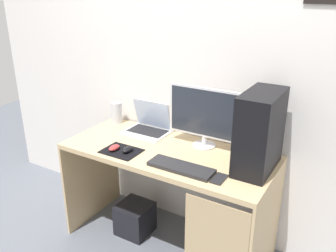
{
  "coord_description": "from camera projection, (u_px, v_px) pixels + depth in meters",
  "views": [
    {
      "loc": [
        1.15,
        -1.92,
        1.86
      ],
      "look_at": [
        0.0,
        0.0,
        0.96
      ],
      "focal_mm": 38.59,
      "sensor_mm": 36.0,
      "label": 1
    }
  ],
  "objects": [
    {
      "name": "pc_tower",
      "position": [
        260.0,
        132.0,
        2.15
      ],
      "size": [
        0.2,
        0.4,
        0.49
      ],
      "primitive_type": "cube",
      "color": "black",
      "rests_on": "desk"
    },
    {
      "name": "speaker",
      "position": [
        117.0,
        112.0,
        2.94
      ],
      "size": [
        0.09,
        0.09,
        0.17
      ],
      "primitive_type": "cylinder",
      "color": "#B7BCC6",
      "rests_on": "desk"
    },
    {
      "name": "subwoofer",
      "position": [
        135.0,
        218.0,
        2.84
      ],
      "size": [
        0.25,
        0.25,
        0.25
      ],
      "primitive_type": "cube",
      "color": "black",
      "rests_on": "ground_plane"
    },
    {
      "name": "laptop",
      "position": [
        149.0,
        126.0,
        2.77
      ],
      "size": [
        0.33,
        0.25,
        0.24
      ],
      "color": "white",
      "rests_on": "desk"
    },
    {
      "name": "cell_phone",
      "position": [
        219.0,
        179.0,
        2.11
      ],
      "size": [
        0.07,
        0.13,
        0.01
      ],
      "primitive_type": "cube",
      "color": "#232326",
      "rests_on": "desk"
    },
    {
      "name": "mousepad",
      "position": [
        121.0,
        151.0,
        2.46
      ],
      "size": [
        0.26,
        0.2,
        0.0
      ],
      "primitive_type": "cube",
      "color": "black",
      "rests_on": "desk"
    },
    {
      "name": "mouse_left",
      "position": [
        128.0,
        149.0,
        2.44
      ],
      "size": [
        0.06,
        0.1,
        0.03
      ],
      "primitive_type": "ellipsoid",
      "color": "black",
      "rests_on": "mousepad"
    },
    {
      "name": "wall_back",
      "position": [
        194.0,
        66.0,
        2.58
      ],
      "size": [
        4.0,
        0.05,
        2.6
      ],
      "color": "silver",
      "rests_on": "ground_plane"
    },
    {
      "name": "keyboard",
      "position": [
        181.0,
        167.0,
        2.23
      ],
      "size": [
        0.42,
        0.14,
        0.02
      ],
      "primitive_type": "cube",
      "color": "#232326",
      "rests_on": "desk"
    },
    {
      "name": "ground_plane",
      "position": [
        168.0,
        242.0,
        2.77
      ],
      "size": [
        8.0,
        8.0,
        0.0
      ],
      "primitive_type": "plane",
      "color": "slate"
    },
    {
      "name": "mouse_right",
      "position": [
        114.0,
        148.0,
        2.47
      ],
      "size": [
        0.06,
        0.1,
        0.03
      ],
      "primitive_type": "ellipsoid",
      "color": "#B23333",
      "rests_on": "mousepad"
    },
    {
      "name": "monitor",
      "position": [
        205.0,
        116.0,
        2.46
      ],
      "size": [
        0.54,
        0.16,
        0.43
      ],
      "color": "silver",
      "rests_on": "desk"
    },
    {
      "name": "desk",
      "position": [
        169.0,
        172.0,
        2.52
      ],
      "size": [
        1.47,
        0.64,
        0.78
      ],
      "color": "tan",
      "rests_on": "ground_plane"
    }
  ]
}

